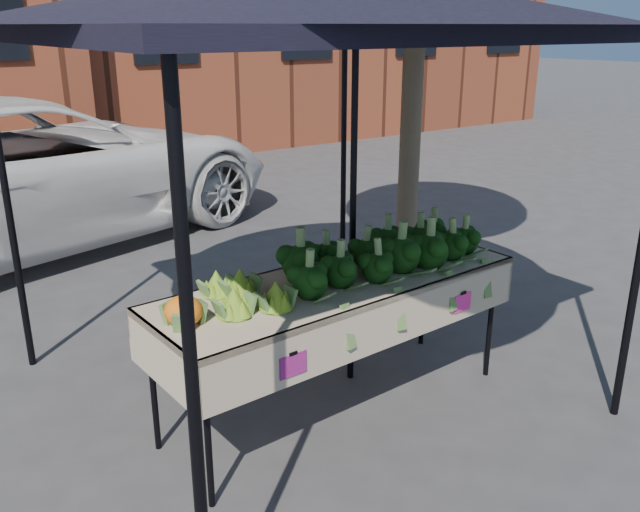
# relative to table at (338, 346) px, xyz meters

# --- Properties ---
(ground) EXTENTS (90.00, 90.00, 0.00)m
(ground) POSITION_rel_table_xyz_m (0.10, -0.01, -0.45)
(ground) COLOR #363639
(table) EXTENTS (2.43, 0.91, 0.90)m
(table) POSITION_rel_table_xyz_m (0.00, 0.00, 0.00)
(table) COLOR #BFAF95
(table) RESTS_ON ground
(canopy) EXTENTS (3.16, 3.16, 2.74)m
(canopy) POSITION_rel_table_xyz_m (-0.03, 0.35, 0.92)
(canopy) COLOR black
(canopy) RESTS_ON ground
(broccoli_heap) EXTENTS (1.56, 0.59, 0.28)m
(broccoli_heap) POSITION_rel_table_xyz_m (0.36, 0.03, 0.59)
(broccoli_heap) COLOR black
(broccoli_heap) RESTS_ON table
(romanesco_cluster) EXTENTS (0.45, 0.59, 0.22)m
(romanesco_cluster) POSITION_rel_table_xyz_m (-0.67, 0.04, 0.56)
(romanesco_cluster) COLOR #77AD26
(romanesco_cluster) RESTS_ON table
(cauliflower_pair) EXTENTS (0.22, 0.22, 0.20)m
(cauliflower_pair) POSITION_rel_table_xyz_m (-1.05, -0.05, 0.55)
(cauliflower_pair) COLOR orange
(cauliflower_pair) RESTS_ON table
(street_tree) EXTENTS (2.49, 2.49, 4.91)m
(street_tree) POSITION_rel_table_xyz_m (1.42, 0.93, 2.00)
(street_tree) COLOR #1E4C14
(street_tree) RESTS_ON ground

